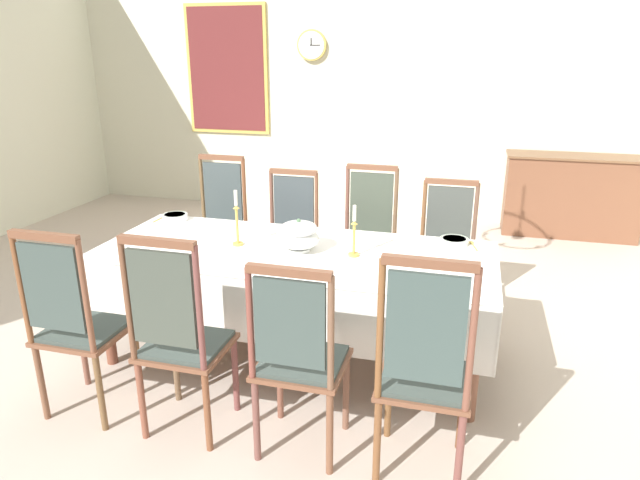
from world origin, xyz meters
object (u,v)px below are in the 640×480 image
at_px(chair_south_a, 75,322).
at_px(chair_south_c, 299,356).
at_px(chair_north_c, 368,238).
at_px(mounted_clock, 312,45).
at_px(chair_north_b, 290,234).
at_px(soup_tureen, 299,235).
at_px(chair_north_d, 446,248).
at_px(spoon_primary, 472,244).
at_px(candlestick_east, 354,236).
at_px(chair_south_b, 179,335).
at_px(chair_north_a, 219,224).
at_px(chair_south_d, 424,368).
at_px(bowl_near_right, 175,217).
at_px(sideboard, 571,196).
at_px(candlestick_west, 237,223).
at_px(framed_painting, 227,70).
at_px(spoon_secondary, 162,217).
at_px(dining_table, 294,261).
at_px(bowl_near_left, 454,241).

relative_size(chair_south_a, chair_south_c, 1.05).
height_order(chair_north_c, mounted_clock, mounted_clock).
bearing_deg(chair_north_b, soup_tureen, 111.93).
xyz_separation_m(chair_north_b, chair_north_d, (1.26, -0.00, -0.00)).
relative_size(chair_north_c, soup_tureen, 4.29).
bearing_deg(spoon_primary, candlestick_east, -164.00).
bearing_deg(chair_south_b, chair_south_a, 179.85).
xyz_separation_m(chair_north_a, chair_south_d, (1.89, -1.84, 0.01)).
relative_size(candlestick_east, bowl_near_right, 1.73).
height_order(chair_north_d, candlestick_east, candlestick_east).
bearing_deg(chair_south_d, spoon_primary, 82.32).
relative_size(chair_south_d, sideboard, 0.82).
height_order(chair_north_a, chair_north_d, chair_north_a).
relative_size(chair_north_a, candlestick_west, 3.12).
distance_m(chair_south_d, sideboard, 4.44).
bearing_deg(bowl_near_right, framed_painting, 106.56).
height_order(chair_south_b, spoon_secondary, chair_south_b).
bearing_deg(candlestick_east, soup_tureen, 180.00).
bearing_deg(chair_north_c, mounted_clock, -65.44).
bearing_deg(chair_south_a, soup_tureen, 42.55).
relative_size(dining_table, soup_tureen, 9.46).
bearing_deg(dining_table, framed_painting, 119.40).
relative_size(chair_south_c, chair_north_c, 0.95).
relative_size(chair_south_a, framed_painting, 0.72).
bearing_deg(chair_south_c, candlestick_west, 127.47).
bearing_deg(chair_south_d, dining_table, 135.04).
bearing_deg(chair_south_d, candlestick_west, 144.93).
bearing_deg(soup_tureen, dining_table, 180.00).
distance_m(chair_north_d, soup_tureen, 1.32).
distance_m(chair_south_a, chair_north_b, 1.94).
relative_size(dining_table, chair_north_d, 2.37).
height_order(dining_table, bowl_near_left, bowl_near_left).
bearing_deg(chair_north_c, chair_south_b, 70.59).
relative_size(dining_table, spoon_secondary, 14.16).
xyz_separation_m(chair_north_a, spoon_secondary, (-0.23, -0.49, 0.18)).
height_order(chair_south_a, bowl_near_left, chair_south_a).
bearing_deg(spoon_secondary, dining_table, -19.12).
xyz_separation_m(bowl_near_left, bowl_near_right, (-2.07, 0.01, 0.00)).
relative_size(candlestick_east, bowl_near_left, 1.75).
bearing_deg(chair_north_b, chair_north_d, 179.98).
relative_size(chair_south_c, candlestick_west, 2.91).
relative_size(chair_south_b, bowl_near_left, 6.19).
relative_size(soup_tureen, candlestick_west, 0.72).
xyz_separation_m(chair_south_c, bowl_near_right, (-1.39, 1.32, 0.23)).
relative_size(chair_south_b, chair_north_b, 1.08).
relative_size(chair_north_a, candlestick_east, 3.53).
relative_size(dining_table, chair_north_c, 2.21).
height_order(dining_table, framed_painting, framed_painting).
xyz_separation_m(chair_north_c, bowl_near_left, (0.68, -0.53, 0.21)).
relative_size(chair_north_d, soup_tureen, 3.99).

